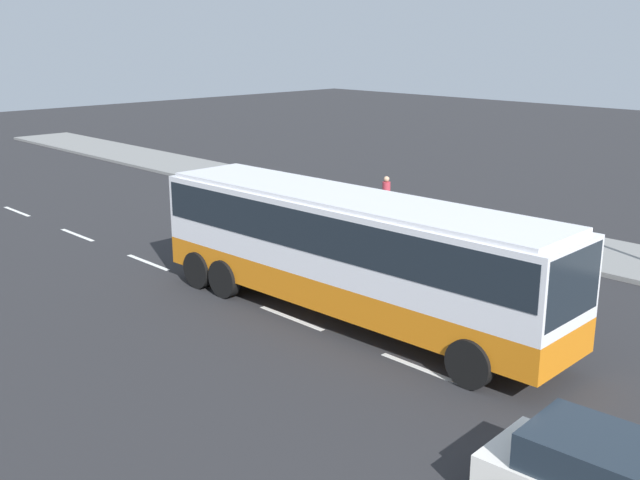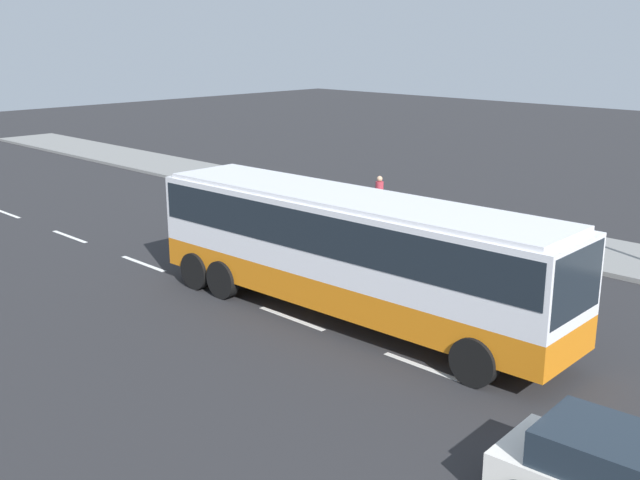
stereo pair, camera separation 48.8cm
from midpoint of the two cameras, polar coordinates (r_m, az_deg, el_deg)
The scene contains 6 objects.
ground_plane at distance 21.18m, azimuth 1.58°, elevation -4.84°, with size 120.00×120.00×0.00m, color #28282B.
sidewalk_curb at distance 28.46m, azimuth 14.51°, elevation 0.12°, with size 80.00×4.00×0.15m, color gray.
lane_centreline at distance 22.97m, azimuth -9.45°, elevation -3.41°, with size 28.51×0.16×0.01m.
coach_bus at distance 19.48m, azimuth 1.53°, elevation -0.25°, with size 12.29×2.98×3.33m.
car_silver_hatch at distance 27.36m, azimuth -6.29°, elevation 1.43°, with size 4.58×2.37×1.44m.
pedestrian_near_curb at distance 30.26m, azimuth 4.03°, elevation 3.51°, with size 0.32×0.32×1.68m.
Camera 2 is at (13.28, -14.81, 7.31)m, focal length 42.45 mm.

